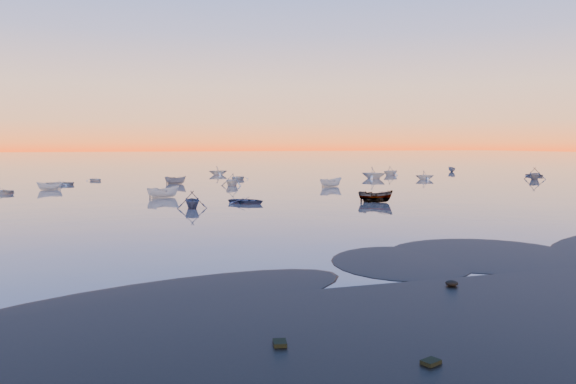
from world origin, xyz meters
name	(u,v)px	position (x,y,z in m)	size (l,w,h in m)	color
ground	(197,170)	(0.00, 100.00, 0.00)	(600.00, 600.00, 0.00)	#615650
mud_lobes	(509,263)	(0.00, -1.00, 0.01)	(140.00, 6.00, 0.07)	black
moored_fleet	(248,186)	(0.00, 53.00, 0.00)	(124.00, 58.00, 1.20)	silver
boat_near_left	(247,204)	(-5.85, 30.04, 0.00)	(3.69, 1.54, 0.92)	navy
boat_near_center	(163,198)	(-13.15, 38.69, 0.00)	(3.66, 1.55, 1.27)	silver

